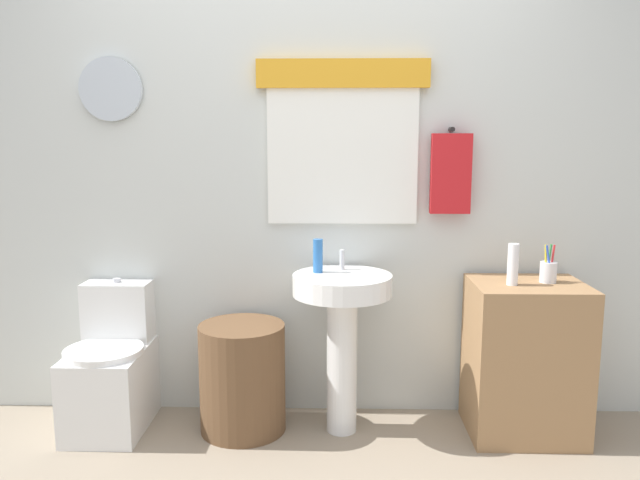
# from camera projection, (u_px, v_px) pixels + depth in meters

# --- Properties ---
(back_wall) EXTENTS (4.40, 0.18, 2.60)m
(back_wall) POSITION_uv_depth(u_px,v_px,m) (307.00, 168.00, 3.21)
(back_wall) COLOR silver
(back_wall) RESTS_ON ground_plane
(toilet) EXTENTS (0.38, 0.51, 0.74)m
(toilet) POSITION_uv_depth(u_px,v_px,m) (112.00, 372.00, 3.13)
(toilet) COLOR white
(toilet) RESTS_ON ground_plane
(laundry_hamper) EXTENTS (0.43, 0.43, 0.55)m
(laundry_hamper) POSITION_uv_depth(u_px,v_px,m) (243.00, 378.00, 3.09)
(laundry_hamper) COLOR brown
(laundry_hamper) RESTS_ON ground_plane
(pedestal_sink) EXTENTS (0.48, 0.48, 0.80)m
(pedestal_sink) POSITION_uv_depth(u_px,v_px,m) (342.00, 317.00, 3.03)
(pedestal_sink) COLOR white
(pedestal_sink) RESTS_ON ground_plane
(faucet) EXTENTS (0.03, 0.03, 0.10)m
(faucet) POSITION_uv_depth(u_px,v_px,m) (342.00, 260.00, 3.10)
(faucet) COLOR silver
(faucet) RESTS_ON pedestal_sink
(wooden_cabinet) EXTENTS (0.54, 0.44, 0.76)m
(wooden_cabinet) POSITION_uv_depth(u_px,v_px,m) (525.00, 359.00, 3.04)
(wooden_cabinet) COLOR #9E754C
(wooden_cabinet) RESTS_ON ground_plane
(soap_bottle) EXTENTS (0.05, 0.05, 0.17)m
(soap_bottle) POSITION_uv_depth(u_px,v_px,m) (318.00, 256.00, 3.03)
(soap_bottle) COLOR #2D6BB7
(soap_bottle) RESTS_ON pedestal_sink
(lotion_bottle) EXTENTS (0.05, 0.05, 0.20)m
(lotion_bottle) POSITION_uv_depth(u_px,v_px,m) (513.00, 264.00, 2.92)
(lotion_bottle) COLOR white
(lotion_bottle) RESTS_ON wooden_cabinet
(toothbrush_cup) EXTENTS (0.08, 0.08, 0.19)m
(toothbrush_cup) POSITION_uv_depth(u_px,v_px,m) (548.00, 271.00, 2.99)
(toothbrush_cup) COLOR silver
(toothbrush_cup) RESTS_ON wooden_cabinet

